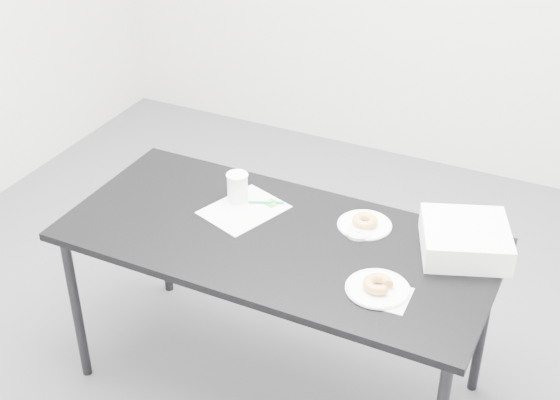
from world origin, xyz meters
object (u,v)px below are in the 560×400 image
at_px(donut_far, 365,221).
at_px(coffee_cup, 237,187).
at_px(plate_near, 378,289).
at_px(scorecard, 244,210).
at_px(pen, 266,202).
at_px(donut_near, 378,284).
at_px(table, 277,248).
at_px(plate_far, 365,225).
at_px(bakery_box, 465,239).

relative_size(donut_far, coffee_cup, 0.79).
bearing_deg(plate_near, donut_far, 116.98).
bearing_deg(donut_far, scorecard, -167.55).
height_order(pen, coffee_cup, coffee_cup).
bearing_deg(pen, coffee_cup, 170.25).
bearing_deg(pen, scorecard, -150.48).
height_order(plate_near, donut_near, donut_near).
bearing_deg(plate_near, donut_near, 0.00).
distance_m(table, coffee_cup, 0.33).
bearing_deg(coffee_cup, donut_near, -23.00).
height_order(pen, donut_near, donut_near).
relative_size(plate_near, plate_far, 1.06).
distance_m(plate_near, donut_far, 0.40).
xyz_separation_m(scorecard, coffee_cup, (-0.06, 0.05, 0.06)).
relative_size(scorecard, bakery_box, 0.99).
xyz_separation_m(pen, bakery_box, (0.81, 0.03, 0.05)).
bearing_deg(plate_near, plate_far, 116.98).
bearing_deg(plate_far, table, -142.07).
relative_size(scorecard, plate_near, 1.38).
bearing_deg(bakery_box, coffee_cup, 162.74).
height_order(pen, plate_far, pen).
bearing_deg(donut_far, plate_near, -63.02).
relative_size(table, plate_far, 7.82).
relative_size(table, donut_near, 15.74).
distance_m(donut_near, coffee_cup, 0.78).
xyz_separation_m(scorecard, donut_far, (0.48, 0.11, 0.02)).
distance_m(table, plate_far, 0.35).
relative_size(plate_far, coffee_cup, 1.69).
xyz_separation_m(donut_near, coffee_cup, (-0.72, 0.30, 0.04)).
xyz_separation_m(table, coffee_cup, (-0.26, 0.16, 0.12)).
relative_size(plate_near, donut_near, 2.13).
height_order(plate_far, donut_far, donut_far).
height_order(plate_near, donut_far, donut_far).
height_order(table, plate_near, plate_near).
bearing_deg(pen, donut_far, -19.78).
distance_m(plate_near, plate_far, 0.40).
height_order(coffee_cup, bakery_box, coffee_cup).
relative_size(pen, donut_near, 1.37).
bearing_deg(plate_far, scorecard, -167.55).
bearing_deg(pen, table, -76.27).
distance_m(scorecard, donut_far, 0.49).
distance_m(plate_near, bakery_box, 0.42).
distance_m(table, donut_near, 0.49).
relative_size(scorecard, pen, 2.15).
height_order(table, donut_far, donut_far).
xyz_separation_m(plate_near, donut_far, (-0.18, 0.36, 0.02)).
bearing_deg(donut_near, scorecard, 159.10).
height_order(table, plate_far, plate_far).
distance_m(pen, plate_far, 0.42).
bearing_deg(scorecard, plate_far, 32.12).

